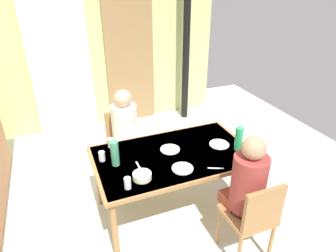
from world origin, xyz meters
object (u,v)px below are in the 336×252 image
Objects in this scene: chair_near_diner at (253,216)px; chair_far_diner at (124,141)px; person_far_diner at (125,126)px; serving_bowl_center at (142,176)px; water_bottle_green_near at (239,138)px; water_bottle_green_far at (115,153)px; dining_table at (173,159)px; person_near_diner at (248,181)px.

chair_far_diner is (-0.71, 1.66, 0.00)m from chair_near_diner.
person_far_diner reaches higher than serving_bowl_center.
water_bottle_green_far is at bearing 170.73° from water_bottle_green_near.
person_far_diner is at bearing 114.68° from dining_table.
person_near_diner is at bearing 117.28° from person_far_diner.
serving_bowl_center is at bearing -174.72° from water_bottle_green_near.
serving_bowl_center is at bearing -147.88° from dining_table.
person_near_diner reaches higher than dining_table.
person_near_diner is 2.68× the size of water_bottle_green_far.
water_bottle_green_far reaches higher than chair_far_diner.
chair_near_diner is at bearing -35.07° from serving_bowl_center.
person_far_diner reaches higher than water_bottle_green_far.
person_far_diner is (-0.71, 1.39, 0.00)m from person_near_diner.
person_near_diner is at bearing -28.10° from serving_bowl_center.
chair_near_diner is at bearing -41.63° from water_bottle_green_far.
person_far_diner is 2.70× the size of water_bottle_green_near.
serving_bowl_center is (-0.41, -0.26, 0.09)m from dining_table.
dining_table is 5.56× the size of water_bottle_green_far.
person_far_diner reaches higher than dining_table.
water_bottle_green_far reaches higher than serving_bowl_center.
person_near_diner is 4.53× the size of serving_bowl_center.
person_near_diner is (-0.00, 0.14, 0.28)m from chair_near_diner.
serving_bowl_center is at bearing 151.90° from person_near_diner.
dining_table is 0.81m from person_near_diner.
chair_far_diner is at bearing 134.50° from water_bottle_green_near.
chair_near_diner reaches higher than serving_bowl_center.
serving_bowl_center is at bearing -60.81° from water_bottle_green_far.
chair_far_diner is 0.91m from water_bottle_green_far.
water_bottle_green_far is at bearing 119.19° from serving_bowl_center.
person_far_diner is (-0.00, -0.14, 0.28)m from chair_far_diner.
dining_table is 2.07× the size of person_far_diner.
chair_near_diner is at bearing -111.18° from water_bottle_green_near.
serving_bowl_center is at bearing 84.25° from person_far_diner.
serving_bowl_center is at bearing 144.93° from chair_near_diner.
chair_near_diner is 1.13× the size of person_far_diner.
chair_near_diner is at bearing 115.15° from person_far_diner.
chair_far_diner is at bearing -90.00° from person_far_diner.
person_near_diner and person_far_diner have the same top height.
water_bottle_green_near is (0.97, -0.99, 0.37)m from chair_far_diner.
person_far_diner is (-0.71, 1.52, 0.28)m from chair_near_diner.
serving_bowl_center reaches higher than dining_table.
chair_near_diner is 1.02m from serving_bowl_center.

